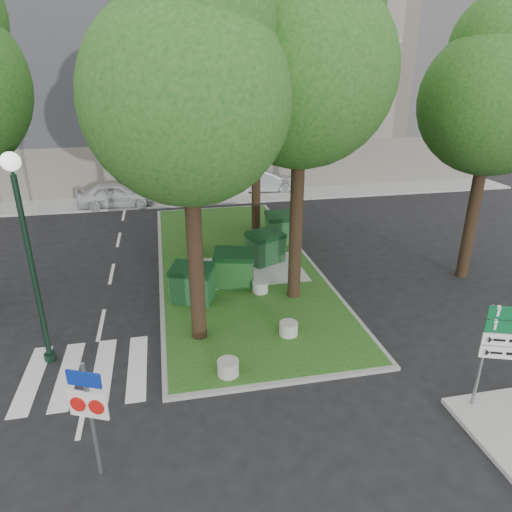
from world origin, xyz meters
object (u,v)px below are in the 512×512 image
object	(u,v)px
litter_bin	(279,225)
street_lamp	(26,238)
car_silver	(263,181)
dumpster_b	(234,268)
tree_median_near_left	(189,79)
tree_street_right	(497,87)
dumpster_a	(192,283)
car_white	(116,195)
traffic_sign_pole	(89,406)
dumpster_d	(283,228)
bollard_right	(289,328)
tree_median_near_right	(304,52)
bollard_left	(228,368)
tree_median_mid	(191,85)
tree_median_far	(258,50)
directional_sign	(512,342)
bollard_mid	(260,287)
dumpster_c	(265,247)

from	to	relation	value
litter_bin	street_lamp	size ratio (longest dim) A/B	0.12
car_silver	dumpster_b	bearing A→B (deg)	167.69
dumpster_b	litter_bin	size ratio (longest dim) A/B	2.39
tree_median_near_left	tree_street_right	world-z (taller)	tree_median_near_left
dumpster_a	car_white	world-z (taller)	car_white
traffic_sign_pole	tree_median_near_left	bearing A→B (deg)	85.09
tree_street_right	dumpster_d	xyz separation A→B (m)	(-6.09, 4.70, -6.17)
litter_bin	car_white	bearing A→B (deg)	141.24
dumpster_d	bollard_right	world-z (taller)	dumpster_d
tree_street_right	car_silver	bearing A→B (deg)	108.49
tree_median_near_right	dumpster_d	bearing A→B (deg)	80.06
bollard_right	car_silver	world-z (taller)	car_silver
tree_street_right	bollard_left	bearing A→B (deg)	-155.55
bollard_left	traffic_sign_pole	bearing A→B (deg)	-139.89
tree_median_near_left	dumpster_a	world-z (taller)	tree_median_near_left
dumpster_a	litter_bin	distance (m)	7.92
tree_street_right	bollard_right	xyz separation A→B (m)	(-7.96, -3.00, -6.66)
tree_median_mid	tree_median_far	distance (m)	4.59
car_silver	bollard_right	bearing A→B (deg)	174.49
dumpster_d	tree_street_right	bearing A→B (deg)	-36.74
bollard_right	car_white	bearing A→B (deg)	111.13
tree_median_mid	directional_sign	distance (m)	13.60
bollard_mid	litter_bin	world-z (taller)	litter_bin
tree_median_mid	car_white	size ratio (longest dim) A/B	2.30
tree_median_near_left	bollard_mid	bearing A→B (deg)	46.57
tree_median_mid	dumpster_a	world-z (taller)	tree_median_mid
car_white	bollard_right	bearing A→B (deg)	-160.00
dumpster_b	car_silver	world-z (taller)	car_silver
tree_median_mid	bollard_right	bearing A→B (deg)	-73.75
street_lamp	car_white	distance (m)	15.75
bollard_right	directional_sign	xyz separation A→B (m)	(4.01, -4.06, 1.56)
dumpster_d	bollard_left	bearing A→B (deg)	-112.10
tree_median_mid	litter_bin	world-z (taller)	tree_median_mid
dumpster_a	dumpster_d	world-z (taller)	dumpster_d
tree_median_mid	dumpster_b	world-z (taller)	tree_median_mid
car_silver	dumpster_a	bearing A→B (deg)	163.13
tree_median_near_left	car_white	world-z (taller)	tree_median_near_left
bollard_left	car_white	bearing A→B (deg)	103.05
dumpster_a	bollard_right	xyz separation A→B (m)	(2.64, -2.82, -0.43)
tree_street_right	dumpster_d	bearing A→B (deg)	142.33
dumpster_d	car_silver	xyz separation A→B (m)	(1.26, 9.74, -0.06)
tree_median_far	bollard_mid	world-z (taller)	tree_median_far
dumpster_d	tree_median_near_left	bearing A→B (deg)	-120.55
tree_median_near_right	dumpster_c	world-z (taller)	tree_median_near_right
directional_sign	traffic_sign_pole	bearing A→B (deg)	-160.40
dumpster_a	street_lamp	xyz separation A→B (m)	(-4.17, -2.57, 2.87)
litter_bin	tree_median_near_left	bearing A→B (deg)	-117.99
tree_median_near_left	directional_sign	distance (m)	9.66
bollard_left	street_lamp	xyz separation A→B (m)	(-4.75, 1.81, 3.30)
dumpster_d	traffic_sign_pole	size ratio (longest dim) A/B	0.59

